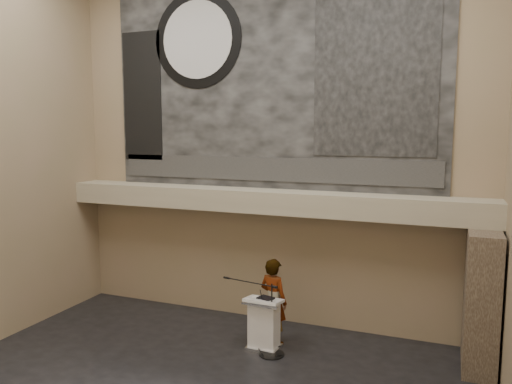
% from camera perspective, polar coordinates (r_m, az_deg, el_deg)
% --- Properties ---
extents(wall_back, '(10.00, 0.02, 8.50)m').
position_cam_1_polar(wall_back, '(11.68, 1.46, 5.58)').
color(wall_back, '#8E7D5A').
rests_on(wall_back, floor).
extents(soffit, '(10.00, 0.80, 0.50)m').
position_cam_1_polar(soffit, '(11.42, 0.74, -1.01)').
color(soffit, tan).
rests_on(soffit, wall_back).
extents(sprinkler_left, '(0.04, 0.04, 0.06)m').
position_cam_1_polar(sprinkler_left, '(12.08, -6.46, -1.94)').
color(sprinkler_left, '#B2893D').
rests_on(sprinkler_left, soffit).
extents(sprinkler_right, '(0.04, 0.04, 0.06)m').
position_cam_1_polar(sprinkler_right, '(10.89, 10.03, -3.02)').
color(sprinkler_right, '#B2893D').
rests_on(sprinkler_right, soffit).
extents(banner, '(8.00, 0.05, 5.00)m').
position_cam_1_polar(banner, '(11.70, 1.43, 12.69)').
color(banner, black).
rests_on(banner, wall_back).
extents(banner_text_strip, '(7.76, 0.02, 0.55)m').
position_cam_1_polar(banner_text_strip, '(11.65, 1.33, 2.62)').
color(banner_text_strip, '#2C2C2C').
rests_on(banner_text_strip, banner).
extents(banner_clock_rim, '(2.30, 0.02, 2.30)m').
position_cam_1_polar(banner_clock_rim, '(12.53, -6.72, 16.90)').
color(banner_clock_rim, black).
rests_on(banner_clock_rim, banner).
extents(banner_clock_face, '(1.84, 0.02, 1.84)m').
position_cam_1_polar(banner_clock_face, '(12.51, -6.77, 16.91)').
color(banner_clock_face, silver).
rests_on(banner_clock_face, banner).
extents(banner_building_print, '(2.60, 0.02, 3.60)m').
position_cam_1_polar(banner_building_print, '(11.07, 13.41, 13.33)').
color(banner_building_print, black).
rests_on(banner_building_print, banner).
extents(banner_brick_print, '(1.10, 0.02, 3.20)m').
position_cam_1_polar(banner_brick_print, '(13.21, -12.86, 10.59)').
color(banner_brick_print, black).
rests_on(banner_brick_print, banner).
extents(stone_pier, '(0.60, 1.40, 2.70)m').
position_cam_1_polar(stone_pier, '(10.63, 24.36, -11.17)').
color(stone_pier, '#45372A').
rests_on(stone_pier, floor).
extents(lectern, '(0.76, 0.56, 1.14)m').
position_cam_1_polar(lectern, '(10.74, 0.92, -14.84)').
color(lectern, silver).
rests_on(lectern, floor).
extents(binder, '(0.36, 0.32, 0.04)m').
position_cam_1_polar(binder, '(10.52, 1.11, -12.04)').
color(binder, black).
rests_on(binder, lectern).
extents(papers, '(0.28, 0.35, 0.00)m').
position_cam_1_polar(papers, '(10.56, 0.01, -12.03)').
color(papers, silver).
rests_on(papers, lectern).
extents(speaker_person, '(0.79, 0.64, 1.86)m').
position_cam_1_polar(speaker_person, '(10.91, 2.01, -12.35)').
color(speaker_person, beige).
rests_on(speaker_person, floor).
extents(mic_stand, '(1.42, 0.52, 1.50)m').
position_cam_1_polar(mic_stand, '(10.66, 1.60, -16.97)').
color(mic_stand, black).
rests_on(mic_stand, floor).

